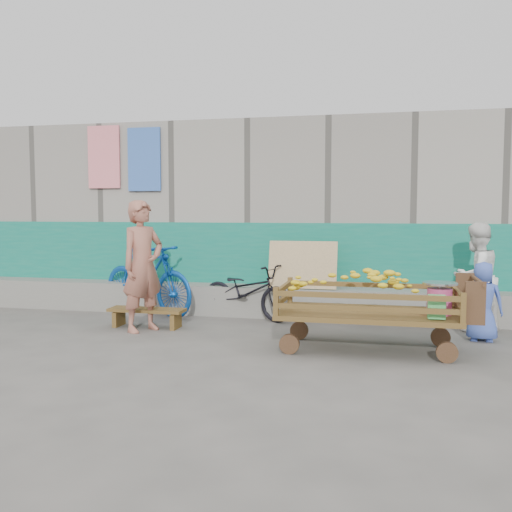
% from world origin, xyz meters
% --- Properties ---
extents(ground, '(80.00, 80.00, 0.00)m').
position_xyz_m(ground, '(0.00, 0.00, 0.00)').
color(ground, '#4F4D48').
rests_on(ground, ground).
extents(building_wall, '(12.00, 3.50, 3.00)m').
position_xyz_m(building_wall, '(-0.00, 4.05, 1.47)').
color(building_wall, gray).
rests_on(building_wall, ground).
extents(banana_cart, '(2.19, 1.00, 0.93)m').
position_xyz_m(banana_cart, '(1.25, 0.54, 0.63)').
color(banana_cart, brown).
rests_on(banana_cart, ground).
extents(bench, '(1.04, 0.31, 0.26)m').
position_xyz_m(bench, '(-1.68, 1.16, 0.19)').
color(bench, brown).
rests_on(bench, ground).
extents(vendor_man, '(0.67, 0.75, 1.72)m').
position_xyz_m(vendor_man, '(-1.63, 0.95, 0.86)').
color(vendor_man, '#9C5E4C').
rests_on(vendor_man, ground).
extents(woman, '(0.88, 0.86, 1.43)m').
position_xyz_m(woman, '(2.64, 1.92, 0.72)').
color(woman, white).
rests_on(woman, ground).
extents(child, '(0.51, 0.36, 0.97)m').
position_xyz_m(child, '(2.64, 1.32, 0.49)').
color(child, '#415BB8').
rests_on(child, ground).
extents(bicycle_dark, '(1.63, 1.02, 0.81)m').
position_xyz_m(bicycle_dark, '(-0.49, 2.05, 0.40)').
color(bicycle_dark, black).
rests_on(bicycle_dark, ground).
extents(bicycle_blue, '(1.91, 1.23, 1.11)m').
position_xyz_m(bicycle_blue, '(-2.06, 2.05, 0.56)').
color(bicycle_blue, '#0D479F').
rests_on(bicycle_blue, ground).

